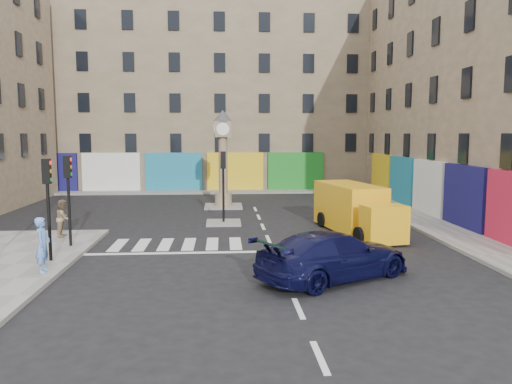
{
  "coord_description": "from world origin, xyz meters",
  "views": [
    {
      "loc": [
        -2.03,
        -18.0,
        4.73
      ],
      "look_at": [
        -0.47,
        5.28,
        2.0
      ],
      "focal_mm": 35.0,
      "sensor_mm": 36.0,
      "label": 1
    }
  ],
  "objects": [
    {
      "name": "pedestrian_blue",
      "position": [
        -8.0,
        -1.37,
        1.08
      ],
      "size": [
        0.48,
        0.7,
        1.85
      ],
      "primitive_type": "imported",
      "rotation": [
        0.0,
        0.0,
        1.62
      ],
      "color": "#5E8CD7",
      "rests_on": "sidewalk_left"
    },
    {
      "name": "clock_pillar",
      "position": [
        -2.0,
        14.0,
        3.55
      ],
      "size": [
        1.2,
        1.2,
        6.1
      ],
      "color": "tan",
      "rests_on": "island_far"
    },
    {
      "name": "traffic_light_left_far",
      "position": [
        -8.3,
        2.6,
        2.62
      ],
      "size": [
        0.28,
        0.22,
        3.7
      ],
      "color": "black",
      "rests_on": "sidewalk_left"
    },
    {
      "name": "sidewalk_right",
      "position": [
        8.7,
        10.0,
        0.07
      ],
      "size": [
        2.6,
        30.0,
        0.15
      ],
      "primitive_type": "cube",
      "color": "gray",
      "rests_on": "ground"
    },
    {
      "name": "navy_sedan",
      "position": [
        1.56,
        -2.33,
        0.79
      ],
      "size": [
        5.85,
        4.63,
        1.59
      ],
      "primitive_type": "imported",
      "rotation": [
        0.0,
        0.0,
        2.09
      ],
      "color": "black",
      "rests_on": "ground"
    },
    {
      "name": "sidewalk_far",
      "position": [
        -4.0,
        22.2,
        0.07
      ],
      "size": [
        32.0,
        2.4,
        0.15
      ],
      "primitive_type": "cube",
      "color": "gray",
      "rests_on": "ground"
    },
    {
      "name": "building_far",
      "position": [
        -4.0,
        28.0,
        8.5
      ],
      "size": [
        32.0,
        10.0,
        17.0
      ],
      "primitive_type": "cube",
      "color": "#8A755C",
      "rests_on": "ground"
    },
    {
      "name": "traffic_light_island",
      "position": [
        -2.0,
        8.0,
        2.59
      ],
      "size": [
        0.28,
        0.22,
        3.7
      ],
      "color": "black",
      "rests_on": "island_near"
    },
    {
      "name": "yellow_van",
      "position": [
        4.28,
        5.22,
        1.14
      ],
      "size": [
        3.06,
        6.53,
        2.29
      ],
      "rotation": [
        0.0,
        0.0,
        0.19
      ],
      "color": "#ECA613",
      "rests_on": "ground"
    },
    {
      "name": "island_far",
      "position": [
        -2.0,
        14.0,
        0.06
      ],
      "size": [
        2.4,
        2.4,
        0.12
      ],
      "primitive_type": "cube",
      "color": "gray",
      "rests_on": "ground"
    },
    {
      "name": "ground",
      "position": [
        0.0,
        0.0,
        0.0
      ],
      "size": [
        120.0,
        120.0,
        0.0
      ],
      "primitive_type": "plane",
      "color": "black",
      "rests_on": "ground"
    },
    {
      "name": "pedestrian_tan",
      "position": [
        -9.18,
        4.58,
        0.98
      ],
      "size": [
        0.69,
        0.85,
        1.66
      ],
      "primitive_type": "imported",
      "rotation": [
        0.0,
        0.0,
        1.65
      ],
      "color": "#9B815F",
      "rests_on": "sidewalk_left"
    },
    {
      "name": "island_near",
      "position": [
        -2.0,
        8.0,
        0.06
      ],
      "size": [
        1.8,
        1.8,
        0.12
      ],
      "primitive_type": "cube",
      "color": "gray",
      "rests_on": "ground"
    },
    {
      "name": "traffic_light_left_near",
      "position": [
        -8.3,
        0.2,
        2.62
      ],
      "size": [
        0.28,
        0.22,
        3.7
      ],
      "color": "black",
      "rests_on": "sidewalk_left"
    }
  ]
}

